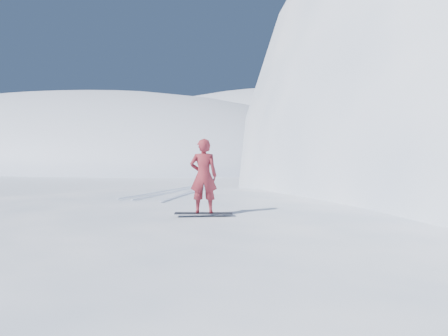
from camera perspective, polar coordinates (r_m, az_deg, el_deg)
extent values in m
plane|color=white|center=(14.27, -8.90, -14.12)|extent=(400.00, 400.00, 0.00)
ellipsoid|color=white|center=(16.10, 0.91, -12.10)|extent=(36.00, 28.00, 4.80)
ellipsoid|color=white|center=(105.75, -17.45, 0.59)|extent=(120.00, 70.00, 28.00)
ellipsoid|color=white|center=(130.04, 8.67, 1.12)|extent=(140.00, 90.00, 36.00)
ellipsoid|color=white|center=(20.11, -2.30, -9.04)|extent=(7.00, 6.30, 1.00)
ellipsoid|color=white|center=(15.19, 23.61, -13.28)|extent=(4.00, 3.60, 0.60)
cube|color=black|center=(12.51, -2.35, -5.19)|extent=(1.39, 0.96, 0.02)
imported|color=maroon|center=(12.41, -2.36, -0.90)|extent=(0.81, 0.72, 1.85)
ellipsoid|color=white|center=(96.38, -22.91, 0.27)|extent=(9.97, 7.97, 6.98)
cube|color=silver|center=(18.51, -6.46, -2.52)|extent=(0.65, 5.98, 0.04)
cube|color=silver|center=(18.28, -5.51, -2.58)|extent=(1.03, 5.93, 0.04)
cube|color=silver|center=(17.94, -3.98, -2.68)|extent=(1.87, 5.74, 0.04)
cube|color=silver|center=(17.88, -3.68, -2.70)|extent=(1.78, 5.76, 0.04)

